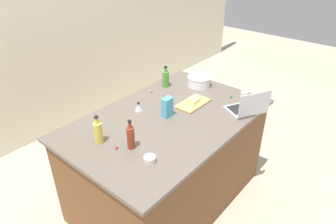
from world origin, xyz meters
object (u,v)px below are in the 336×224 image
object	(u,v)px
cutting_board	(193,103)
candy_bag	(167,107)
bottle_soy	(131,137)
ramekin_small	(244,94)
mixing_bowl_large	(199,81)
butter_stick_right	(193,99)
bottle_oil	(98,132)
butter_stick_left	(196,101)
kitchen_timer	(139,107)
bottle_olive	(166,78)
ramekin_medium	(150,159)
laptop	(248,107)

from	to	relation	value
cutting_board	candy_bag	size ratio (longest dim) A/B	1.92
bottle_soy	ramekin_small	distance (m)	1.29
mixing_bowl_large	butter_stick_right	distance (m)	0.37
cutting_board	bottle_oil	bearing A→B (deg)	168.52
cutting_board	butter_stick_right	bearing A→B (deg)	34.31
butter_stick_left	butter_stick_right	xyz separation A→B (m)	(0.02, 0.05, 0.00)
ramekin_small	kitchen_timer	size ratio (longest dim) A/B	0.94
kitchen_timer	butter_stick_left	bearing A→B (deg)	-38.38
mixing_bowl_large	cutting_board	bearing A→B (deg)	-152.44
mixing_bowl_large	butter_stick_right	xyz separation A→B (m)	(-0.33, -0.16, -0.02)
bottle_olive	butter_stick_right	world-z (taller)	bottle_olive
bottle_soy	kitchen_timer	size ratio (longest dim) A/B	2.96
bottle_olive	bottle_oil	xyz separation A→B (m)	(-1.04, -0.25, 0.00)
butter_stick_right	ramekin_medium	world-z (taller)	butter_stick_right
laptop	kitchen_timer	size ratio (longest dim) A/B	4.89
bottle_olive	kitchen_timer	world-z (taller)	bottle_olive
bottle_olive	butter_stick_left	distance (m)	0.48
mixing_bowl_large	cutting_board	distance (m)	0.41
bottle_oil	butter_stick_left	xyz separation A→B (m)	(0.92, -0.21, -0.05)
ramekin_medium	laptop	bearing A→B (deg)	-10.50
kitchen_timer	cutting_board	bearing A→B (deg)	-37.19
bottle_olive	ramekin_medium	bearing A→B (deg)	-144.57
bottle_olive	butter_stick_right	bearing A→B (deg)	-103.43
butter_stick_right	kitchen_timer	distance (m)	0.50
mixing_bowl_large	kitchen_timer	world-z (taller)	mixing_bowl_large
candy_bag	cutting_board	bearing A→B (deg)	-8.24
bottle_olive	butter_stick_left	bearing A→B (deg)	-104.62
bottle_soy	butter_stick_right	bearing A→B (deg)	4.45
bottle_olive	laptop	bearing A→B (deg)	-86.20
cutting_board	ramekin_small	size ratio (longest dim) A/B	4.52
bottle_oil	bottle_soy	bearing A→B (deg)	-65.09
bottle_oil	candy_bag	size ratio (longest dim) A/B	1.30
cutting_board	candy_bag	world-z (taller)	candy_bag
bottle_soy	ramekin_medium	xyz separation A→B (m)	(-0.03, -0.21, -0.07)
bottle_olive	kitchen_timer	size ratio (longest dim) A/B	2.76
butter_stick_left	ramekin_small	size ratio (longest dim) A/B	1.52
candy_bag	kitchen_timer	bearing A→B (deg)	108.58
butter_stick_left	laptop	bearing A→B (deg)	-66.96
kitchen_timer	laptop	bearing A→B (deg)	-51.78
cutting_board	ramekin_medium	bearing A→B (deg)	-163.24
cutting_board	kitchen_timer	distance (m)	0.49
bottle_soy	butter_stick_right	world-z (taller)	bottle_soy
laptop	kitchen_timer	xyz separation A→B (m)	(-0.58, 0.74, -0.01)
laptop	ramekin_small	distance (m)	0.32
kitchen_timer	candy_bag	bearing A→B (deg)	-71.42
bottle_oil	ramekin_small	world-z (taller)	bottle_oil
ramekin_medium	butter_stick_left	bearing A→B (deg)	15.12
bottle_soy	laptop	bearing A→B (deg)	-21.82
bottle_olive	bottle_oil	world-z (taller)	bottle_oil
mixing_bowl_large	ramekin_medium	distance (m)	1.27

